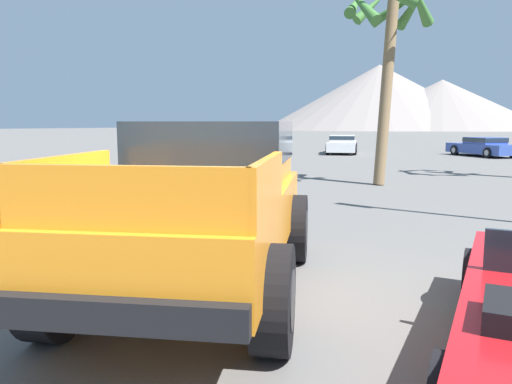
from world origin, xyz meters
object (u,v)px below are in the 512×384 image
(parked_car_white, at_px, (342,144))
(palm_tree_short, at_px, (387,30))
(parked_car_blue, at_px, (484,147))
(orange_pickup_truck, at_px, (206,193))

(parked_car_white, relative_size, palm_tree_short, 0.75)
(parked_car_blue, relative_size, palm_tree_short, 0.76)
(parked_car_white, distance_m, palm_tree_short, 17.06)
(orange_pickup_truck, distance_m, parked_car_white, 27.17)
(orange_pickup_truck, xyz_separation_m, palm_tree_short, (-3.08, 10.60, 3.71))
(parked_car_blue, xyz_separation_m, palm_tree_short, (1.96, -16.60, 4.28))
(orange_pickup_truck, xyz_separation_m, parked_car_blue, (-5.04, 27.21, -0.57))
(orange_pickup_truck, distance_m, parked_car_blue, 27.68)
(orange_pickup_truck, relative_size, parked_car_white, 1.10)
(parked_car_blue, bearing_deg, palm_tree_short, -140.76)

